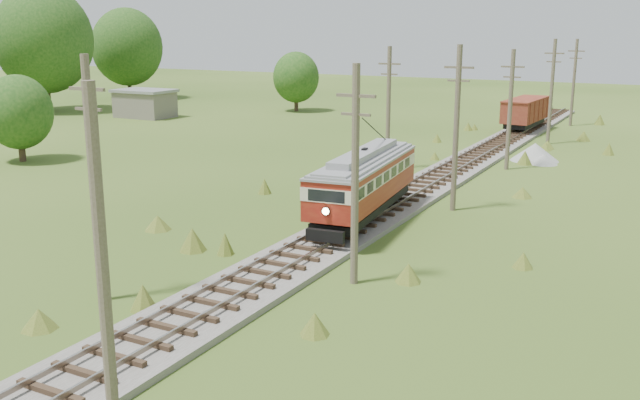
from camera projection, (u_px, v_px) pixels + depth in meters
The scene contains 17 objects.
railbed_main at pixel (417, 190), 43.45m from camera, with size 3.60×96.00×0.57m.
streetcar at pixel (364, 179), 36.18m from camera, with size 3.71×11.03×4.99m.
gondola at pixel (525, 111), 68.10m from camera, with size 3.01×8.14×2.66m.
gravel_pile at pixel (536, 153), 53.57m from camera, with size 3.72×3.95×1.35m.
utility_pole_r_1 at pixel (103, 276), 16.15m from camera, with size 0.30×0.30×8.80m.
utility_pole_r_2 at pixel (355, 174), 27.21m from camera, with size 1.60×0.30×8.60m.
utility_pole_r_3 at pixel (456, 127), 38.36m from camera, with size 1.60×0.30×9.00m.
utility_pole_r_4 at pixel (510, 109), 49.68m from camera, with size 1.60×0.30×8.40m.
utility_pole_r_5 at pixel (552, 91), 60.59m from camera, with size 1.60×0.30×8.90m.
utility_pole_r_6 at pixel (574, 82), 71.85m from camera, with size 1.60×0.30×8.70m.
utility_pole_l_a at pixel (94, 178), 25.43m from camera, with size 1.60×0.30×9.00m.
utility_pole_l_b at pixel (388, 107), 49.64m from camera, with size 1.60×0.30×8.60m.
tree_left_4 at pixel (44, 40), 83.27m from camera, with size 11.34×11.34×14.61m.
tree_left_5 at pixel (127, 47), 98.20m from camera, with size 9.66×9.66×12.44m.
tree_mid_a at pixel (296, 77), 84.46m from camera, with size 5.46×5.46×7.03m.
tree_mid_c at pixel (18, 112), 52.85m from camera, with size 5.04×5.04×6.49m.
shed at pixel (145, 103), 79.36m from camera, with size 6.40×4.40×3.10m.
Camera 1 is at (14.62, -6.18, 9.92)m, focal length 40.00 mm.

